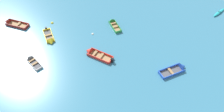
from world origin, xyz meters
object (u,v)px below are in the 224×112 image
Objects in this scene: rowboat_red_foreground_center at (94,53)px; mooring_buoy_trailing at (93,34)px; rowboat_yellow_near_right at (50,40)px; rowboat_green_cluster_outer at (113,23)px; rowboat_grey_distant_center at (31,60)px; kayak_turquoise_near_left at (219,12)px; rowboat_blue_midfield_left at (178,68)px; rowboat_maroon_back_row_center at (11,23)px; mooring_buoy_midfield at (52,23)px.

mooring_buoy_trailing is at bearing 102.66° from rowboat_red_foreground_center.
rowboat_red_foreground_center is 7.54m from rowboat_yellow_near_right.
rowboat_green_cluster_outer is at bearing 28.68° from rowboat_yellow_near_right.
rowboat_grey_distant_center is 1.06× the size of kayak_turquoise_near_left.
rowboat_blue_midfield_left is 14.20m from mooring_buoy_trailing.
rowboat_grey_distant_center is at bearing -50.48° from rowboat_maroon_back_row_center.
rowboat_green_cluster_outer reaches higher than kayak_turquoise_near_left.
rowboat_red_foreground_center is 7.39m from rowboat_green_cluster_outer.
rowboat_red_foreground_center reaches higher than mooring_buoy_midfield.
kayak_turquoise_near_left is 22.57m from mooring_buoy_trailing.
kayak_turquoise_near_left is at bearing 31.62° from rowboat_red_foreground_center.
rowboat_blue_midfield_left is (12.03, -1.41, -0.02)m from rowboat_red_foreground_center.
rowboat_red_foreground_center is 10.28m from mooring_buoy_midfield.
rowboat_green_cluster_outer is at bearing 43.76° from mooring_buoy_trailing.
mooring_buoy_trailing is at bearing 156.26° from rowboat_blue_midfield_left.
rowboat_grey_distant_center is 20.71m from rowboat_blue_midfield_left.
rowboat_blue_midfield_left is at bearing -120.36° from kayak_turquoise_near_left.
rowboat_yellow_near_right is (-19.28, 3.49, -0.02)m from rowboat_blue_midfield_left.
kayak_turquoise_near_left is 28.97m from mooring_buoy_midfield.
rowboat_grey_distant_center is 0.82× the size of rowboat_yellow_near_right.
rowboat_grey_distant_center is 6.85× the size of mooring_buoy_midfield.
rowboat_yellow_near_right reaches higher than mooring_buoy_trailing.
rowboat_green_cluster_outer is (16.80, 1.94, -0.01)m from rowboat_maroon_back_row_center.
kayak_turquoise_near_left is (8.08, 13.79, -0.02)m from rowboat_blue_midfield_left.
rowboat_blue_midfield_left is 11.63× the size of mooring_buoy_trailing.
mooring_buoy_midfield is at bearing 8.76° from rowboat_maroon_back_row_center.
rowboat_red_foreground_center is at bearing -148.38° from kayak_turquoise_near_left.
kayak_turquoise_near_left is 8.37× the size of mooring_buoy_trailing.
mooring_buoy_trailing is at bearing -14.73° from mooring_buoy_midfield.
rowboat_maroon_back_row_center is (-6.16, 7.47, 0.05)m from rowboat_grey_distant_center.
rowboat_green_cluster_outer reaches higher than rowboat_grey_distant_center.
kayak_turquoise_near_left is at bearing 20.63° from rowboat_yellow_near_right.
mooring_buoy_midfield is (-0.94, 4.13, -0.16)m from rowboat_yellow_near_right.
rowboat_grey_distant_center is at bearing -177.57° from rowboat_blue_midfield_left.
rowboat_red_foreground_center reaches higher than rowboat_green_cluster_outer.
rowboat_grey_distant_center is 8.96m from rowboat_red_foreground_center.
rowboat_maroon_back_row_center is 1.10× the size of rowboat_blue_midfield_left.
rowboat_maroon_back_row_center reaches higher than rowboat_grey_distant_center.
rowboat_green_cluster_outer is 7.71× the size of mooring_buoy_midfield.
rowboat_yellow_near_right is (-27.36, -10.30, 0.00)m from kayak_turquoise_near_left.
rowboat_red_foreground_center is at bearing 14.77° from rowboat_grey_distant_center.
rowboat_green_cluster_outer is 4.07m from mooring_buoy_trailing.
rowboat_grey_distant_center is at bearing -93.15° from mooring_buoy_midfield.
rowboat_yellow_near_right is 6.67m from mooring_buoy_trailing.
rowboat_blue_midfield_left is 1.39× the size of kayak_turquoise_near_left.
rowboat_green_cluster_outer is 10.21m from mooring_buoy_midfield.
rowboat_grey_distant_center is at bearing -138.49° from rowboat_green_cluster_outer.
rowboat_yellow_near_right is (-7.25, 2.08, -0.04)m from rowboat_red_foreground_center.
mooring_buoy_midfield is (0.47, 8.49, -0.15)m from rowboat_grey_distant_center.
rowboat_maroon_back_row_center is at bearing 176.38° from mooring_buoy_trailing.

